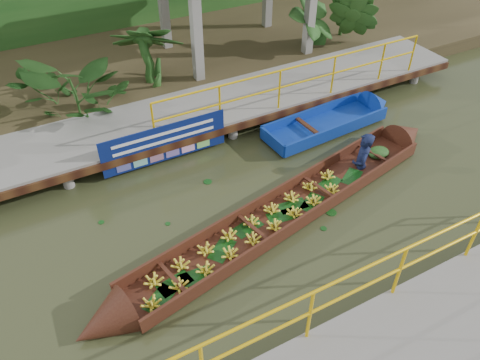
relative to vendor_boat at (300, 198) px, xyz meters
name	(u,v)px	position (x,y,z in m)	size (l,w,h in m)	color
ground	(251,217)	(-1.02, 0.21, -0.24)	(80.00, 80.00, 0.00)	#2C3319
land_strip	(132,61)	(-1.02, 7.71, -0.02)	(30.00, 8.00, 0.45)	#2E2717
far_dock	(183,117)	(-1.00, 3.63, 0.24)	(16.00, 2.06, 1.66)	gray
near_dock	(453,359)	(-0.02, -3.99, 0.06)	(18.00, 2.40, 1.73)	gray
vendor_boat	(300,198)	(0.00, 0.00, 0.00)	(9.11, 2.76, 2.07)	#3B1810
moored_blue_boat	(352,114)	(3.06, 2.15, -0.08)	(3.84, 1.24, 0.90)	navy
blue_banner	(165,143)	(-1.84, 2.69, 0.32)	(2.93, 0.04, 0.91)	navy
tropical_plants	(145,61)	(-1.24, 5.51, 0.95)	(14.19, 1.19, 1.49)	#174215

